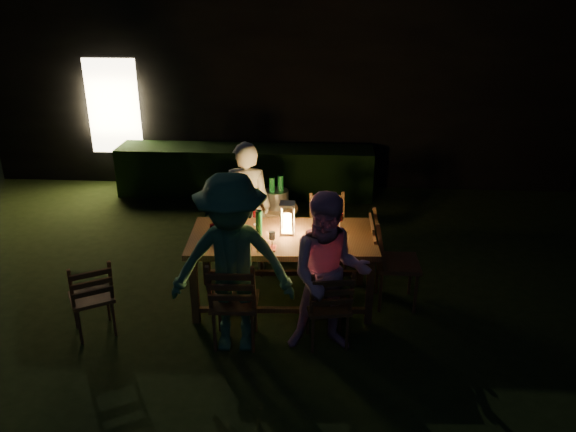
# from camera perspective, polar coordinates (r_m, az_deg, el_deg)

# --- Properties ---
(garden_envelope) EXTENTS (40.00, 40.00, 3.20)m
(garden_envelope) POSITION_cam_1_polar(r_m,az_deg,el_deg) (11.42, -0.29, 13.98)
(garden_envelope) COLOR black
(garden_envelope) RESTS_ON ground
(dining_table) EXTENTS (2.03, 1.10, 0.82)m
(dining_table) POSITION_cam_1_polar(r_m,az_deg,el_deg) (6.01, -0.56, -2.68)
(dining_table) COLOR #4F2C1A
(dining_table) RESTS_ON ground
(chair_near_left) EXTENTS (0.47, 0.50, 1.01)m
(chair_near_left) POSITION_cam_1_polar(r_m,az_deg,el_deg) (5.58, -5.40, -10.11)
(chair_near_left) COLOR #4F2C1A
(chair_near_left) RESTS_ON ground
(chair_near_right) EXTENTS (0.48, 0.51, 0.92)m
(chair_near_right) POSITION_cam_1_polar(r_m,az_deg,el_deg) (5.58, 4.04, -10.40)
(chair_near_right) COLOR #4F2C1A
(chair_near_right) RESTS_ON ground
(chair_far_left) EXTENTS (0.48, 0.51, 0.98)m
(chair_far_left) POSITION_cam_1_polar(r_m,az_deg,el_deg) (6.92, -4.16, -3.23)
(chair_far_left) COLOR #4F2C1A
(chair_far_left) RESTS_ON ground
(chair_far_right) EXTENTS (0.51, 0.54, 0.98)m
(chair_far_right) POSITION_cam_1_polar(r_m,az_deg,el_deg) (6.91, 4.13, -3.28)
(chair_far_right) COLOR #4F2C1A
(chair_far_right) RESTS_ON ground
(chair_end) EXTENTS (0.53, 0.49, 1.08)m
(chair_end) POSITION_cam_1_polar(r_m,az_deg,el_deg) (6.30, 10.76, -6.07)
(chair_end) COLOR #4F2C1A
(chair_end) RESTS_ON ground
(chair_spare) EXTENTS (0.56, 0.58, 0.90)m
(chair_spare) POSITION_cam_1_polar(r_m,az_deg,el_deg) (6.04, -19.14, -8.99)
(chair_spare) COLOR #4F2C1A
(chair_spare) RESTS_ON ground
(person_house_side) EXTENTS (0.62, 0.42, 1.63)m
(person_house_side) POSITION_cam_1_polar(r_m,az_deg,el_deg) (6.76, -4.24, 0.90)
(person_house_side) COLOR beige
(person_house_side) RESTS_ON ground
(person_opp_right) EXTENTS (0.81, 0.65, 1.60)m
(person_opp_right) POSITION_cam_1_polar(r_m,az_deg,el_deg) (5.26, 4.20, -5.93)
(person_opp_right) COLOR #E19BC5
(person_opp_right) RESTS_ON ground
(person_opp_left) EXTENTS (1.19, 0.73, 1.79)m
(person_opp_left) POSITION_cam_1_polar(r_m,az_deg,el_deg) (5.24, -5.68, -4.99)
(person_opp_left) COLOR #366C4C
(person_opp_left) RESTS_ON ground
(lantern) EXTENTS (0.16, 0.16, 0.35)m
(lantern) POSITION_cam_1_polar(r_m,az_deg,el_deg) (5.96, -0.08, -0.40)
(lantern) COLOR white
(lantern) RESTS_ON dining_table
(plate_far_left) EXTENTS (0.25, 0.25, 0.01)m
(plate_far_left) POSITION_cam_1_polar(r_m,az_deg,el_deg) (6.21, -5.60, -1.03)
(plate_far_left) COLOR white
(plate_far_left) RESTS_ON dining_table
(plate_near_left) EXTENTS (0.25, 0.25, 0.01)m
(plate_near_left) POSITION_cam_1_polar(r_m,az_deg,el_deg) (5.81, -6.04, -2.78)
(plate_near_left) COLOR white
(plate_near_left) RESTS_ON dining_table
(plate_far_right) EXTENTS (0.25, 0.25, 0.01)m
(plate_far_right) POSITION_cam_1_polar(r_m,az_deg,el_deg) (6.18, 3.65, -1.07)
(plate_far_right) COLOR white
(plate_far_right) RESTS_ON dining_table
(plate_near_right) EXTENTS (0.25, 0.25, 0.01)m
(plate_near_right) POSITION_cam_1_polar(r_m,az_deg,el_deg) (5.78, 3.86, -2.84)
(plate_near_right) COLOR white
(plate_near_right) RESTS_ON dining_table
(wineglass_a) EXTENTS (0.06, 0.06, 0.18)m
(wineglass_a) POSITION_cam_1_polar(r_m,az_deg,el_deg) (6.21, -3.28, -0.14)
(wineglass_a) COLOR #59070F
(wineglass_a) RESTS_ON dining_table
(wineglass_b) EXTENTS (0.06, 0.06, 0.18)m
(wineglass_b) POSITION_cam_1_polar(r_m,az_deg,el_deg) (5.89, -7.61, -1.64)
(wineglass_b) COLOR #59070F
(wineglass_b) RESTS_ON dining_table
(wineglass_c) EXTENTS (0.06, 0.06, 0.18)m
(wineglass_c) POSITION_cam_1_polar(r_m,az_deg,el_deg) (5.69, 2.41, -2.36)
(wineglass_c) COLOR #59070F
(wineglass_c) RESTS_ON dining_table
(wineglass_d) EXTENTS (0.06, 0.06, 0.18)m
(wineglass_d) POSITION_cam_1_polar(r_m,az_deg,el_deg) (6.13, 5.28, -0.54)
(wineglass_d) COLOR #59070F
(wineglass_d) RESTS_ON dining_table
(wineglass_e) EXTENTS (0.06, 0.06, 0.18)m
(wineglass_e) POSITION_cam_1_polar(r_m,az_deg,el_deg) (5.67, -1.63, -2.43)
(wineglass_e) COLOR silver
(wineglass_e) RESTS_ON dining_table
(bottle_table) EXTENTS (0.07, 0.07, 0.28)m
(bottle_table) POSITION_cam_1_polar(r_m,az_deg,el_deg) (5.93, -2.98, -0.73)
(bottle_table) COLOR #0F471E
(bottle_table) RESTS_ON dining_table
(napkin_left) EXTENTS (0.18, 0.14, 0.01)m
(napkin_left) POSITION_cam_1_polar(r_m,az_deg,el_deg) (5.69, -2.14, -3.26)
(napkin_left) COLOR red
(napkin_left) RESTS_ON dining_table
(napkin_right) EXTENTS (0.18, 0.14, 0.01)m
(napkin_right) POSITION_cam_1_polar(r_m,az_deg,el_deg) (5.72, 4.91, -3.20)
(napkin_right) COLOR red
(napkin_right) RESTS_ON dining_table
(phone) EXTENTS (0.14, 0.07, 0.01)m
(phone) POSITION_cam_1_polar(r_m,az_deg,el_deg) (5.75, -6.82, -3.15)
(phone) COLOR black
(phone) RESTS_ON dining_table
(side_table) EXTENTS (0.54, 0.54, 0.72)m
(side_table) POSITION_cam_1_polar(r_m,az_deg,el_deg) (7.03, -1.17, 0.28)
(side_table) COLOR olive
(side_table) RESTS_ON ground
(ice_bucket) EXTENTS (0.30, 0.30, 0.22)m
(ice_bucket) POSITION_cam_1_polar(r_m,az_deg,el_deg) (6.96, -1.19, 1.77)
(ice_bucket) COLOR #A5A8AD
(ice_bucket) RESTS_ON side_table
(bottle_bucket_a) EXTENTS (0.07, 0.07, 0.32)m
(bottle_bucket_a) POSITION_cam_1_polar(r_m,az_deg,el_deg) (6.90, -1.63, 2.05)
(bottle_bucket_a) COLOR #0F471E
(bottle_bucket_a) RESTS_ON side_table
(bottle_bucket_b) EXTENTS (0.07, 0.07, 0.32)m
(bottle_bucket_b) POSITION_cam_1_polar(r_m,az_deg,el_deg) (6.97, -0.75, 2.26)
(bottle_bucket_b) COLOR #0F471E
(bottle_bucket_b) RESTS_ON side_table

